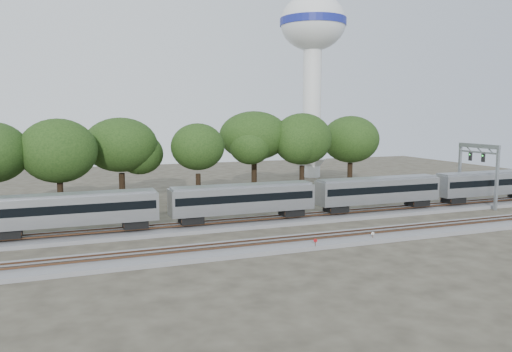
{
  "coord_description": "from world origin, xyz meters",
  "views": [
    {
      "loc": [
        -16.57,
        -46.38,
        12.43
      ],
      "look_at": [
        2.97,
        5.0,
        5.7
      ],
      "focal_mm": 35.0,
      "sensor_mm": 36.0,
      "label": 1
    }
  ],
  "objects": [
    {
      "name": "tree_2",
      "position": [
        -17.54,
        18.73,
        8.09
      ],
      "size": [
        8.24,
        8.24,
        11.61
      ],
      "color": "black",
      "rests_on": "ground"
    },
    {
      "name": "signal_gantry",
      "position": [
        35.71,
        6.0,
        6.23
      ],
      "size": [
        0.59,
        7.03,
        8.55
      ],
      "color": "gray",
      "rests_on": "ground"
    },
    {
      "name": "tree_5",
      "position": [
        10.18,
        24.76,
        9.28
      ],
      "size": [
        9.45,
        9.45,
        13.32
      ],
      "color": "black",
      "rests_on": "ground"
    },
    {
      "name": "water_tower",
      "position": [
        29.54,
        43.44,
        26.57
      ],
      "size": [
        12.96,
        12.96,
        35.87
      ],
      "color": "silver",
      "rests_on": "ground"
    },
    {
      "name": "tree_3",
      "position": [
        -9.67,
        23.62,
        8.38
      ],
      "size": [
        8.53,
        8.53,
        12.03
      ],
      "color": "black",
      "rests_on": "ground"
    },
    {
      "name": "track_far",
      "position": [
        0.0,
        6.0,
        0.21
      ],
      "size": [
        160.0,
        5.0,
        0.73
      ],
      "color": "slate",
      "rests_on": "ground"
    },
    {
      "name": "switch_stand_red",
      "position": [
        4.55,
        -6.31,
        0.68
      ],
      "size": [
        0.32,
        0.17,
        1.07
      ],
      "rotation": [
        0.0,
        0.0,
        -0.42
      ],
      "color": "#512D19",
      "rests_on": "ground"
    },
    {
      "name": "switch_stand_white",
      "position": [
        11.32,
        -5.5,
        0.62
      ],
      "size": [
        0.3,
        0.09,
        0.97
      ],
      "rotation": [
        0.0,
        0.0,
        -0.22
      ],
      "color": "#512D19",
      "rests_on": "ground"
    },
    {
      "name": "tree_7",
      "position": [
        27.25,
        24.92,
        8.43
      ],
      "size": [
        8.59,
        8.59,
        12.1
      ],
      "color": "black",
      "rests_on": "ground"
    },
    {
      "name": "switch_lever",
      "position": [
        6.66,
        -5.11,
        0.15
      ],
      "size": [
        0.57,
        0.46,
        0.3
      ],
      "primitive_type": "cube",
      "rotation": [
        0.0,
        0.0,
        -0.37
      ],
      "color": "#512D19",
      "rests_on": "ground"
    },
    {
      "name": "tree_6",
      "position": [
        16.97,
        21.98,
        8.79
      ],
      "size": [
        8.95,
        8.95,
        12.62
      ],
      "color": "black",
      "rests_on": "ground"
    },
    {
      "name": "ground",
      "position": [
        0.0,
        0.0,
        0.0
      ],
      "size": [
        160.0,
        160.0,
        0.0
      ],
      "primitive_type": "plane",
      "color": "#383328",
      "rests_on": "ground"
    },
    {
      "name": "tree_4",
      "position": [
        0.29,
        20.51,
        8.07
      ],
      "size": [
        8.22,
        8.22,
        11.59
      ],
      "color": "black",
      "rests_on": "ground"
    },
    {
      "name": "train",
      "position": [
        19.91,
        6.0,
        3.1
      ],
      "size": [
        122.67,
        2.98,
        4.4
      ],
      "color": "#B6B9BE",
      "rests_on": "ground"
    },
    {
      "name": "track_near",
      "position": [
        0.0,
        -4.0,
        0.21
      ],
      "size": [
        160.0,
        5.0,
        0.73
      ],
      "color": "slate",
      "rests_on": "ground"
    }
  ]
}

